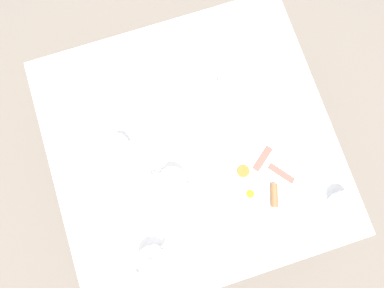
# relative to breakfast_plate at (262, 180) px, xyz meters

# --- Properties ---
(ground_plane) EXTENTS (8.00, 8.00, 0.00)m
(ground_plane) POSITION_rel_breakfast_plate_xyz_m (0.21, 0.21, -0.73)
(ground_plane) COLOR #70665B
(table) EXTENTS (1.08, 1.11, 0.72)m
(table) POSITION_rel_breakfast_plate_xyz_m (0.21, 0.21, -0.07)
(table) COLOR white
(table) RESTS_ON ground_plane
(breakfast_plate) EXTENTS (0.30, 0.30, 0.04)m
(breakfast_plate) POSITION_rel_breakfast_plate_xyz_m (0.00, 0.00, 0.00)
(breakfast_plate) COLOR white
(breakfast_plate) RESTS_ON table
(teapot_near) EXTENTS (0.10, 0.16, 0.11)m
(teapot_near) POSITION_rel_breakfast_plate_xyz_m (-0.15, 0.48, 0.04)
(teapot_near) COLOR white
(teapot_near) RESTS_ON table
(teapot_far) EXTENTS (0.11, 0.16, 0.11)m
(teapot_far) POSITION_rel_breakfast_plate_xyz_m (0.10, 0.33, 0.04)
(teapot_far) COLOR white
(teapot_far) RESTS_ON table
(teacup_with_saucer_left) EXTENTS (0.14, 0.14, 0.06)m
(teacup_with_saucer_left) POSITION_rel_breakfast_plate_xyz_m (0.40, -0.00, 0.02)
(teacup_with_saucer_left) COLOR white
(teacup_with_saucer_left) RESTS_ON table
(water_glass_tall) EXTENTS (0.08, 0.08, 0.09)m
(water_glass_tall) POSITION_rel_breakfast_plate_xyz_m (-0.17, -0.25, 0.04)
(water_glass_tall) COLOR white
(water_glass_tall) RESTS_ON table
(water_glass_short) EXTENTS (0.08, 0.08, 0.09)m
(water_glass_short) POSITION_rel_breakfast_plate_xyz_m (0.29, 0.48, 0.04)
(water_glass_short) COLOR white
(water_glass_short) RESTS_ON table
(napkin_folded) EXTENTS (0.22, 0.23, 0.01)m
(napkin_folded) POSITION_rel_breakfast_plate_xyz_m (0.45, 0.31, -0.00)
(napkin_folded) COLOR white
(napkin_folded) RESTS_ON table
(fork_by_plate) EXTENTS (0.08, 0.17, 0.00)m
(fork_by_plate) POSITION_rel_breakfast_plate_xyz_m (0.61, -0.05, -0.01)
(fork_by_plate) COLOR silver
(fork_by_plate) RESTS_ON table
(knife_by_plate) EXTENTS (0.13, 0.18, 0.00)m
(knife_by_plate) POSITION_rel_breakfast_plate_xyz_m (0.13, 0.59, -0.01)
(knife_by_plate) COLOR silver
(knife_by_plate) RESTS_ON table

